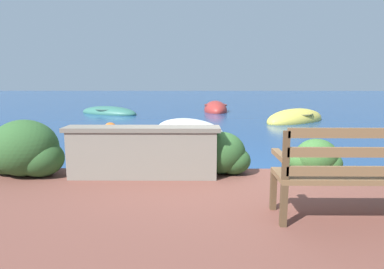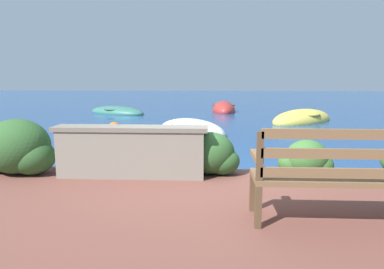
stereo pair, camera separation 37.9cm
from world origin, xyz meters
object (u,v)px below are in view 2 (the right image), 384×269
at_px(park_bench, 335,173).
at_px(rowboat_nearest, 191,131).
at_px(mooring_buoy, 114,129).
at_px(rowboat_outer, 223,110).
at_px(rowboat_far, 117,112).
at_px(rowboat_mid, 302,120).

height_order(park_bench, rowboat_nearest, park_bench).
relative_size(rowboat_nearest, mooring_buoy, 5.82).
bearing_deg(mooring_buoy, rowboat_outer, 60.79).
distance_m(park_bench, rowboat_far, 13.40).
height_order(park_bench, rowboat_mid, park_bench).
bearing_deg(rowboat_outer, mooring_buoy, -31.16).
height_order(rowboat_nearest, rowboat_far, rowboat_nearest).
bearing_deg(mooring_buoy, rowboat_mid, 21.48).
distance_m(park_bench, mooring_buoy, 8.16).
bearing_deg(rowboat_far, rowboat_nearest, -27.79).
bearing_deg(rowboat_mid, park_bench, -144.75).
bearing_deg(rowboat_nearest, rowboat_outer, 122.40).
relative_size(rowboat_far, rowboat_outer, 1.30).
bearing_deg(park_bench, rowboat_outer, 85.25).
height_order(park_bench, mooring_buoy, park_bench).
height_order(rowboat_mid, rowboat_outer, rowboat_outer).
xyz_separation_m(park_bench, rowboat_mid, (2.20, 9.51, -0.63)).
height_order(rowboat_far, mooring_buoy, rowboat_far).
distance_m(rowboat_mid, rowboat_outer, 4.75).
distance_m(rowboat_mid, rowboat_far, 8.12).
xyz_separation_m(rowboat_nearest, rowboat_mid, (3.92, 2.86, 0.00)).
relative_size(park_bench, rowboat_outer, 0.61).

